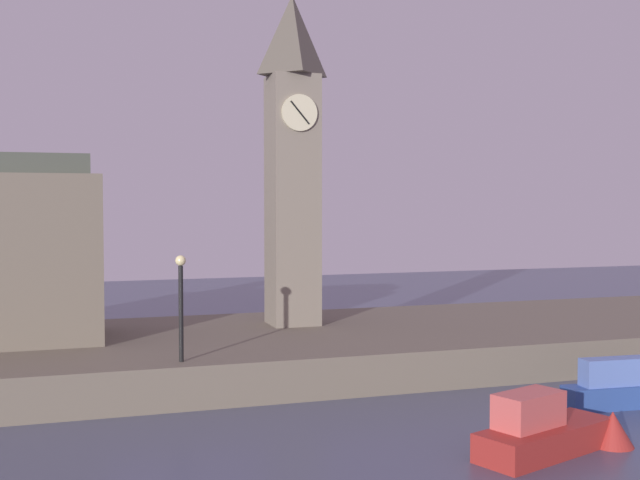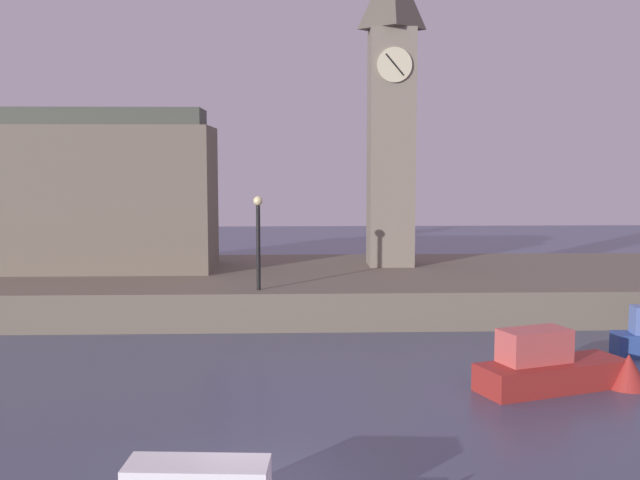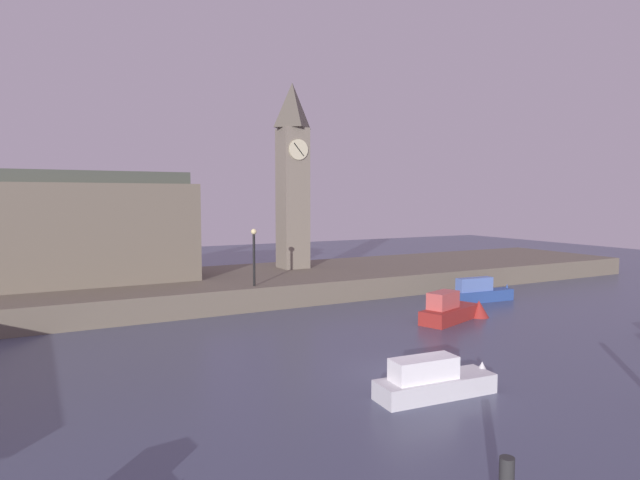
{
  "view_description": "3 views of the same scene",
  "coord_description": "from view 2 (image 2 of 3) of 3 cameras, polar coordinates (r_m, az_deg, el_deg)",
  "views": [
    {
      "loc": [
        -4.62,
        -12.12,
        6.93
      ],
      "look_at": [
        4.69,
        16.34,
        5.52
      ],
      "focal_mm": 44.71,
      "sensor_mm": 36.0,
      "label": 1
    },
    {
      "loc": [
        0.57,
        -15.33,
        6.65
      ],
      "look_at": [
        1.62,
        14.39,
        3.5
      ],
      "focal_mm": 44.29,
      "sensor_mm": 36.0,
      "label": 2
    },
    {
      "loc": [
        -13.1,
        -17.24,
        7.14
      ],
      "look_at": [
        3.74,
        14.48,
        4.3
      ],
      "focal_mm": 30.52,
      "sensor_mm": 36.0,
      "label": 3
    }
  ],
  "objects": [
    {
      "name": "clock_tower",
      "position": [
        37.59,
        5.17,
        9.69
      ],
      "size": [
        2.29,
        2.33,
        14.55
      ],
      "color": "slate",
      "rests_on": "far_embankment"
    },
    {
      "name": "streetlamp",
      "position": [
        30.46,
        -4.49,
        0.64
      ],
      "size": [
        0.36,
        0.36,
        3.64
      ],
      "color": "black",
      "rests_on": "far_embankment"
    },
    {
      "name": "far_embankment",
      "position": [
        35.83,
        -2.91,
        -3.44
      ],
      "size": [
        70.0,
        12.0,
        1.5
      ],
      "primitive_type": "cube",
      "color": "#6B6051",
      "rests_on": "ground"
    },
    {
      "name": "parliament_hall",
      "position": [
        38.45,
        -20.17,
        3.35
      ],
      "size": [
        16.0,
        5.01,
        10.63
      ],
      "color": "#6B6051",
      "rests_on": "far_embankment"
    },
    {
      "name": "boat_dinghy_red",
      "position": [
        24.0,
        17.27,
        -8.85
      ],
      "size": [
        5.43,
        2.9,
        1.87
      ],
      "color": "maroon",
      "rests_on": "ground"
    }
  ]
}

